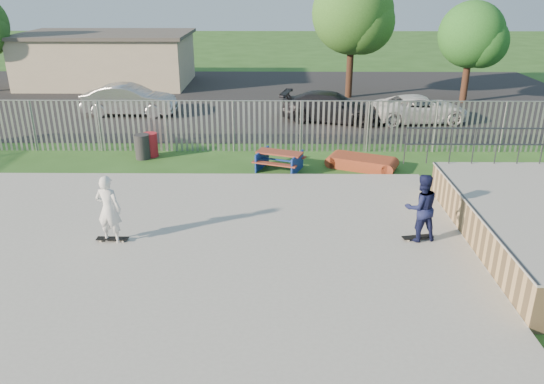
{
  "coord_description": "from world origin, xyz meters",
  "views": [
    {
      "loc": [
        2.69,
        -10.91,
        6.33
      ],
      "look_at": [
        2.56,
        2.0,
        1.1
      ],
      "focal_mm": 35.0,
      "sensor_mm": 36.0,
      "label": 1
    }
  ],
  "objects_px": {
    "picnic_table": "(279,161)",
    "tree_right": "(472,35)",
    "trash_bin_grey": "(142,147)",
    "skater_navy": "(421,208)",
    "trash_bin_red": "(150,145)",
    "funbox": "(362,163)",
    "car_white": "(421,109)",
    "tree_mid": "(353,13)",
    "car_silver": "(130,100)",
    "car_dark": "(331,107)",
    "skater_white": "(109,209)"
  },
  "relations": [
    {
      "from": "skater_white",
      "to": "tree_right",
      "type": "bearing_deg",
      "value": -119.39
    },
    {
      "from": "skater_white",
      "to": "skater_navy",
      "type": "bearing_deg",
      "value": -167.95
    },
    {
      "from": "tree_mid",
      "to": "tree_right",
      "type": "xyz_separation_m",
      "value": [
        6.12,
        -1.21,
        -1.0
      ]
    },
    {
      "from": "picnic_table",
      "to": "skater_navy",
      "type": "height_order",
      "value": "skater_navy"
    },
    {
      "from": "funbox",
      "to": "tree_right",
      "type": "height_order",
      "value": "tree_right"
    },
    {
      "from": "trash_bin_red",
      "to": "tree_right",
      "type": "distance_m",
      "value": 18.09
    },
    {
      "from": "tree_mid",
      "to": "skater_white",
      "type": "relative_size",
      "value": 3.86
    },
    {
      "from": "tree_right",
      "to": "car_dark",
      "type": "bearing_deg",
      "value": -150.49
    },
    {
      "from": "trash_bin_red",
      "to": "skater_navy",
      "type": "bearing_deg",
      "value": -40.35
    },
    {
      "from": "tree_mid",
      "to": "skater_white",
      "type": "height_order",
      "value": "tree_mid"
    },
    {
      "from": "car_dark",
      "to": "car_white",
      "type": "xyz_separation_m",
      "value": [
        4.17,
        -0.07,
        -0.06
      ]
    },
    {
      "from": "car_white",
      "to": "skater_navy",
      "type": "height_order",
      "value": "skater_navy"
    },
    {
      "from": "car_white",
      "to": "tree_right",
      "type": "xyz_separation_m",
      "value": [
        3.45,
        4.38,
        2.92
      ]
    },
    {
      "from": "car_silver",
      "to": "car_white",
      "type": "bearing_deg",
      "value": -93.15
    },
    {
      "from": "car_dark",
      "to": "car_white",
      "type": "distance_m",
      "value": 4.17
    },
    {
      "from": "trash_bin_red",
      "to": "skater_navy",
      "type": "distance_m",
      "value": 11.03
    },
    {
      "from": "picnic_table",
      "to": "car_white",
      "type": "distance_m",
      "value": 9.48
    },
    {
      "from": "picnic_table",
      "to": "trash_bin_grey",
      "type": "relative_size",
      "value": 2.1
    },
    {
      "from": "car_dark",
      "to": "tree_mid",
      "type": "bearing_deg",
      "value": -1.65
    },
    {
      "from": "car_white",
      "to": "skater_white",
      "type": "bearing_deg",
      "value": 133.9
    },
    {
      "from": "picnic_table",
      "to": "car_silver",
      "type": "relative_size",
      "value": 0.43
    },
    {
      "from": "funbox",
      "to": "car_dark",
      "type": "bearing_deg",
      "value": 118.16
    },
    {
      "from": "trash_bin_red",
      "to": "car_white",
      "type": "bearing_deg",
      "value": 24.57
    },
    {
      "from": "car_white",
      "to": "tree_mid",
      "type": "relative_size",
      "value": 0.66
    },
    {
      "from": "funbox",
      "to": "tree_right",
      "type": "xyz_separation_m",
      "value": [
        7.14,
        10.92,
        3.35
      ]
    },
    {
      "from": "picnic_table",
      "to": "trash_bin_red",
      "type": "xyz_separation_m",
      "value": [
        -4.89,
        1.5,
        0.11
      ]
    },
    {
      "from": "picnic_table",
      "to": "tree_right",
      "type": "height_order",
      "value": "tree_right"
    },
    {
      "from": "funbox",
      "to": "car_white",
      "type": "height_order",
      "value": "car_white"
    },
    {
      "from": "car_silver",
      "to": "skater_navy",
      "type": "height_order",
      "value": "skater_navy"
    },
    {
      "from": "car_silver",
      "to": "car_white",
      "type": "distance_m",
      "value": 14.04
    },
    {
      "from": "picnic_table",
      "to": "car_white",
      "type": "height_order",
      "value": "car_white"
    },
    {
      "from": "trash_bin_grey",
      "to": "skater_navy",
      "type": "distance_m",
      "value": 11.05
    },
    {
      "from": "car_silver",
      "to": "car_dark",
      "type": "bearing_deg",
      "value": -94.95
    },
    {
      "from": "trash_bin_red",
      "to": "picnic_table",
      "type": "bearing_deg",
      "value": -17.02
    },
    {
      "from": "skater_navy",
      "to": "skater_white",
      "type": "relative_size",
      "value": 1.0
    },
    {
      "from": "trash_bin_grey",
      "to": "skater_navy",
      "type": "bearing_deg",
      "value": -38.51
    },
    {
      "from": "trash_bin_grey",
      "to": "tree_mid",
      "type": "xyz_separation_m",
      "value": [
        9.1,
        11.12,
        4.1
      ]
    },
    {
      "from": "car_dark",
      "to": "tree_mid",
      "type": "height_order",
      "value": "tree_mid"
    },
    {
      "from": "car_white",
      "to": "skater_navy",
      "type": "xyz_separation_m",
      "value": [
        -3.13,
        -12.4,
        0.38
      ]
    },
    {
      "from": "picnic_table",
      "to": "car_dark",
      "type": "distance_m",
      "value": 7.27
    },
    {
      "from": "skater_white",
      "to": "car_silver",
      "type": "bearing_deg",
      "value": -66.55
    },
    {
      "from": "car_dark",
      "to": "tree_right",
      "type": "xyz_separation_m",
      "value": [
        7.62,
        4.32,
        2.86
      ]
    },
    {
      "from": "trash_bin_red",
      "to": "tree_right",
      "type": "height_order",
      "value": "tree_right"
    },
    {
      "from": "trash_bin_grey",
      "to": "car_dark",
      "type": "relative_size",
      "value": 0.2
    },
    {
      "from": "funbox",
      "to": "picnic_table",
      "type": "bearing_deg",
      "value": -151.6
    },
    {
      "from": "car_white",
      "to": "tree_mid",
      "type": "distance_m",
      "value": 7.33
    },
    {
      "from": "trash_bin_red",
      "to": "car_white",
      "type": "relative_size",
      "value": 0.2
    },
    {
      "from": "funbox",
      "to": "tree_mid",
      "type": "relative_size",
      "value": 0.34
    },
    {
      "from": "funbox",
      "to": "trash_bin_grey",
      "type": "height_order",
      "value": "trash_bin_grey"
    },
    {
      "from": "funbox",
      "to": "tree_right",
      "type": "relative_size",
      "value": 0.43
    }
  ]
}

